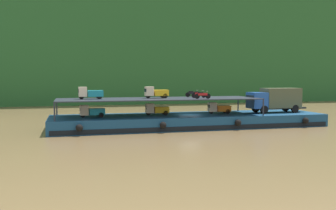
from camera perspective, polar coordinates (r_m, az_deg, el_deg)
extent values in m
plane|color=brown|center=(45.14, 3.37, -3.36)|extent=(400.00, 400.00, 0.00)
cube|color=#235628|center=(100.11, -6.75, 10.24)|extent=(147.07, 32.53, 33.26)
cube|color=navy|center=(45.05, 3.38, -2.41)|extent=(32.70, 7.71, 1.50)
cube|color=black|center=(41.46, 5.04, -3.54)|extent=(32.04, 0.06, 0.50)
sphere|color=black|center=(38.80, -13.38, -3.42)|extent=(0.73, 0.73, 0.73)
sphere|color=black|center=(39.95, -0.76, -3.09)|extent=(0.73, 0.73, 0.73)
sphere|color=black|center=(42.88, 10.63, -2.67)|extent=(0.73, 0.73, 0.73)
sphere|color=black|center=(47.26, 20.24, -2.23)|extent=(0.73, 0.73, 0.73)
cube|color=#1E4C99|center=(48.09, 13.43, 0.70)|extent=(2.09, 2.26, 2.00)
cube|color=#192833|center=(47.56, 12.37, 1.11)|extent=(0.13, 1.84, 0.60)
cube|color=#474C33|center=(49.89, 16.80, 1.05)|extent=(4.89, 2.49, 2.50)
cube|color=black|center=(49.97, 16.77, -0.44)|extent=(6.85, 1.66, 0.20)
cylinder|color=black|center=(49.24, 13.22, -0.50)|extent=(1.01, 0.32, 1.00)
cylinder|color=black|center=(47.51, 14.44, -0.68)|extent=(1.01, 0.32, 1.00)
cylinder|color=black|center=(51.62, 17.48, -0.37)|extent=(1.01, 0.32, 1.00)
cylinder|color=black|center=(49.97, 18.79, -0.54)|extent=(1.01, 0.32, 1.00)
cylinder|color=#232833|center=(50.94, 10.64, 0.25)|extent=(0.16, 0.16, 2.00)
cylinder|color=#232833|center=(44.95, 14.32, -0.31)|extent=(0.16, 0.16, 2.00)
cylinder|color=#232833|center=(46.07, -16.61, -0.25)|extent=(0.16, 0.16, 2.00)
cylinder|color=#232833|center=(39.34, -16.92, -0.96)|extent=(0.16, 0.16, 2.00)
cube|color=#232833|center=(43.80, -1.34, 0.95)|extent=(23.50, 6.91, 0.10)
cube|color=teal|center=(42.52, -10.79, -0.99)|extent=(1.75, 1.28, 0.70)
cube|color=#C6B793|center=(42.37, -12.67, -0.77)|extent=(0.94, 1.04, 1.10)
cube|color=#19232D|center=(42.32, -13.31, -0.63)|extent=(0.08, 0.85, 0.38)
cylinder|color=black|center=(42.40, -12.86, -1.51)|extent=(0.57, 0.17, 0.56)
cylinder|color=black|center=(43.12, -10.33, -1.39)|extent=(0.57, 0.17, 0.56)
cylinder|color=black|center=(42.07, -10.16, -1.52)|extent=(0.57, 0.17, 0.56)
cube|color=gold|center=(44.28, -1.02, -0.72)|extent=(1.74, 1.26, 0.70)
cube|color=beige|center=(44.01, -2.80, -0.50)|extent=(0.93, 1.03, 1.10)
cube|color=#19232D|center=(43.92, -3.41, -0.36)|extent=(0.07, 0.85, 0.38)
cylinder|color=black|center=(44.03, -2.99, -1.21)|extent=(0.56, 0.16, 0.56)
cylinder|color=black|center=(44.91, -0.66, -1.10)|extent=(0.56, 0.16, 0.56)
cylinder|color=black|center=(43.88, -0.36, -1.23)|extent=(0.56, 0.16, 0.56)
cube|color=orange|center=(46.68, 8.40, -0.52)|extent=(1.76, 1.29, 0.70)
cube|color=beige|center=(46.20, 6.78, -0.30)|extent=(0.95, 1.05, 1.10)
cube|color=#19232D|center=(46.04, 6.22, -0.18)|extent=(0.08, 0.85, 0.38)
cylinder|color=black|center=(46.20, 6.59, -0.99)|extent=(0.57, 0.17, 0.56)
cylinder|color=black|center=(47.34, 8.63, -0.88)|extent=(0.57, 0.17, 0.56)
cylinder|color=black|center=(46.35, 9.09, -0.99)|extent=(0.57, 0.17, 0.56)
cube|color=teal|center=(43.19, -11.02, 1.74)|extent=(1.73, 1.24, 0.70)
cube|color=beige|center=(43.08, -12.88, 1.97)|extent=(0.92, 1.02, 1.10)
cube|color=#19232D|center=(43.06, -13.50, 2.11)|extent=(0.06, 0.85, 0.38)
cylinder|color=black|center=(43.10, -13.06, 1.24)|extent=(0.56, 0.15, 0.56)
cylinder|color=black|center=(43.77, -10.55, 1.32)|extent=(0.56, 0.15, 0.56)
cylinder|color=black|center=(42.71, -10.41, 1.25)|extent=(0.56, 0.15, 0.56)
cube|color=gold|center=(44.40, -1.13, 1.87)|extent=(1.77, 1.30, 0.70)
cube|color=beige|center=(44.01, -2.88, 2.11)|extent=(0.96, 1.05, 1.10)
cube|color=#19232D|center=(43.88, -3.47, 2.25)|extent=(0.09, 0.85, 0.38)
cylinder|color=black|center=(43.99, -3.06, 1.39)|extent=(0.57, 0.17, 0.56)
cylinder|color=black|center=(45.04, -0.84, 1.46)|extent=(0.57, 0.17, 0.56)
cylinder|color=black|center=(44.03, -0.43, 1.40)|extent=(0.57, 0.17, 0.56)
cylinder|color=black|center=(43.32, 6.12, 1.36)|extent=(0.60, 0.13, 0.60)
cylinder|color=black|center=(42.94, 4.47, 1.35)|extent=(0.60, 0.13, 0.60)
cube|color=#B21919|center=(43.11, 5.30, 1.65)|extent=(1.11, 0.26, 0.28)
cube|color=black|center=(43.03, 4.98, 1.88)|extent=(0.61, 0.23, 0.12)
cylinder|color=#B2B2B7|center=(43.26, 6.00, 2.09)|extent=(0.07, 0.55, 0.04)
cylinder|color=black|center=(45.45, 5.47, 1.49)|extent=(0.61, 0.17, 0.60)
cylinder|color=black|center=(44.89, 3.99, 1.47)|extent=(0.61, 0.17, 0.60)
cube|color=#B21919|center=(45.16, 4.74, 1.76)|extent=(1.12, 0.32, 0.28)
cube|color=black|center=(45.04, 4.45, 1.98)|extent=(0.62, 0.26, 0.12)
cylinder|color=#B2B2B7|center=(45.39, 5.37, 2.18)|extent=(0.10, 0.55, 0.04)
cylinder|color=black|center=(47.26, 4.57, 1.60)|extent=(0.61, 0.15, 0.60)
cylinder|color=black|center=(46.95, 3.03, 1.59)|extent=(0.61, 0.15, 0.60)
cube|color=black|center=(47.09, 3.81, 1.86)|extent=(1.11, 0.30, 0.28)
cube|color=black|center=(47.03, 3.51, 2.08)|extent=(0.62, 0.25, 0.12)
cylinder|color=#B2B2B7|center=(47.21, 4.46, 2.26)|extent=(0.09, 0.55, 0.04)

